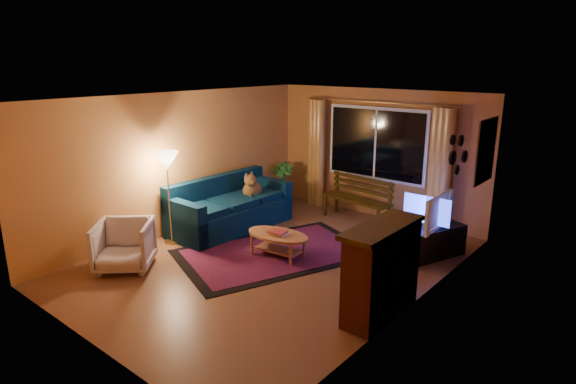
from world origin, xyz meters
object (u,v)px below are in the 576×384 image
Objects in this scene: floor_lamp at (169,198)px; sofa at (231,204)px; bench at (356,210)px; armchair at (124,243)px; coffee_table at (278,245)px; tv_console at (430,243)px.

sofa is at bearing 77.27° from floor_lamp.
armchair reaches higher than bench.
sofa is 1.62m from coffee_table.
armchair is (-1.47, -4.08, 0.19)m from bench.
floor_lamp is 4.31m from tv_console.
tv_console is (1.85, -0.78, 0.03)m from bench.
armchair is at bearing -129.19° from coffee_table.
tv_console is (3.66, 2.21, -0.54)m from floor_lamp.
bench is 1.20× the size of tv_console.
tv_console is (3.32, 3.30, -0.16)m from armchair.
bench is 2.41m from sofa.
coffee_table is at bearing 21.26° from floor_lamp.
tv_console is at bearing -16.42° from bench.
bench reaches higher than coffee_table.
tv_console is at bearing 39.06° from coffee_table.
coffee_table is 2.40m from tv_console.
armchair is (0.07, -2.25, -0.07)m from sofa.
sofa is at bearing 49.32° from armchair.
sofa is 1.46× the size of floor_lamp.
armchair is at bearing -73.04° from floor_lamp.
floor_lamp is 2.02m from coffee_table.
floor_lamp is 1.33× the size of tv_console.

